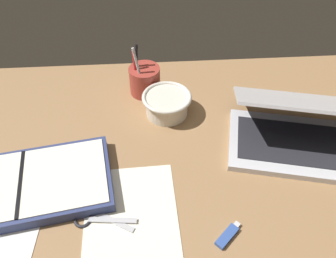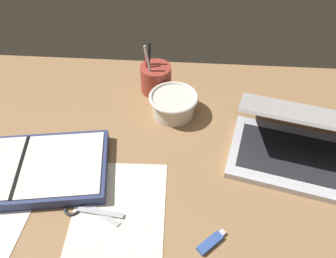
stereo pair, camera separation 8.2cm
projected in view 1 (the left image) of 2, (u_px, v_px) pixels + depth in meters
desk_top at (176, 180)px, 80.49cm from camera, size 140.00×100.00×2.00cm
laptop at (301, 131)px, 84.61cm from camera, size 40.78×33.54×16.55cm
bowl at (167, 104)px, 93.67cm from camera, size 14.16×14.16×6.56cm
pen_cup at (144, 80)px, 100.14cm from camera, size 9.43×9.43×16.56cm
planner at (22, 187)px, 75.81cm from camera, size 43.54×27.37×3.51cm
scissors at (92, 216)px, 71.92cm from camera, size 13.79×8.38×0.80cm
paper_sheet_front at (131, 220)px, 71.46cm from camera, size 21.46×29.63×0.16cm
usb_drive at (228, 235)px, 68.52cm from camera, size 6.34×6.10×1.00cm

